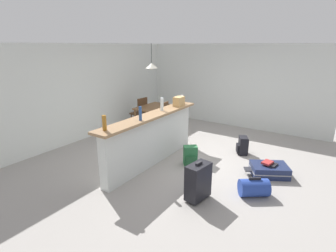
# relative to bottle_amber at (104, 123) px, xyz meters

# --- Properties ---
(ground_plane) EXTENTS (13.00, 13.00, 0.05)m
(ground_plane) POSITION_rel_bottle_amber_xyz_m (1.89, -0.55, -1.24)
(ground_plane) COLOR gray
(wall_back) EXTENTS (6.60, 0.10, 2.50)m
(wall_back) POSITION_rel_bottle_amber_xyz_m (1.89, 2.50, 0.03)
(wall_back) COLOR silver
(wall_back) RESTS_ON ground_plane
(wall_right) EXTENTS (0.10, 6.00, 2.50)m
(wall_right) POSITION_rel_bottle_amber_xyz_m (4.94, -0.25, 0.03)
(wall_right) COLOR silver
(wall_right) RESTS_ON ground_plane
(partition_half_wall) EXTENTS (2.80, 0.20, 1.04)m
(partition_half_wall) POSITION_rel_bottle_amber_xyz_m (1.26, -0.03, -0.70)
(partition_half_wall) COLOR silver
(partition_half_wall) RESTS_ON ground_plane
(bar_countertop) EXTENTS (2.96, 0.40, 0.05)m
(bar_countertop) POSITION_rel_bottle_amber_xyz_m (1.26, -0.03, -0.16)
(bar_countertop) COLOR #93704C
(bar_countertop) RESTS_ON partition_half_wall
(bottle_amber) EXTENTS (0.07, 0.07, 0.26)m
(bottle_amber) POSITION_rel_bottle_amber_xyz_m (0.00, 0.00, 0.00)
(bottle_amber) COLOR #9E661E
(bottle_amber) RESTS_ON bar_countertop
(bottle_blue) EXTENTS (0.06, 0.06, 0.27)m
(bottle_blue) POSITION_rel_bottle_amber_xyz_m (0.80, -0.11, 0.01)
(bottle_blue) COLOR #284C89
(bottle_blue) RESTS_ON bar_countertop
(bottle_clear) EXTENTS (0.07, 0.07, 0.28)m
(bottle_clear) POSITION_rel_bottle_amber_xyz_m (1.67, -0.01, 0.01)
(bottle_clear) COLOR silver
(bottle_clear) RESTS_ON bar_countertop
(bottle_white) EXTENTS (0.07, 0.07, 0.21)m
(bottle_white) POSITION_rel_bottle_amber_xyz_m (2.54, -0.00, -0.03)
(bottle_white) COLOR silver
(bottle_white) RESTS_ON bar_countertop
(grocery_bag) EXTENTS (0.26, 0.18, 0.22)m
(grocery_bag) POSITION_rel_bottle_amber_xyz_m (2.25, -0.09, -0.02)
(grocery_bag) COLOR tan
(grocery_bag) RESTS_ON bar_countertop
(dining_table) EXTENTS (1.10, 0.80, 0.74)m
(dining_table) POSITION_rel_bottle_amber_xyz_m (3.10, 1.24, -0.57)
(dining_table) COLOR brown
(dining_table) RESTS_ON ground_plane
(dining_chair_near_partition) EXTENTS (0.42, 0.42, 0.93)m
(dining_chair_near_partition) POSITION_rel_bottle_amber_xyz_m (2.99, 0.73, -0.70)
(dining_chair_near_partition) COLOR #4C331E
(dining_chair_near_partition) RESTS_ON ground_plane
(dining_chair_far_side) EXTENTS (0.43, 0.43, 0.93)m
(dining_chair_far_side) POSITION_rel_bottle_amber_xyz_m (3.15, 1.83, -0.70)
(dining_chair_far_side) COLOR #4C331E
(dining_chair_far_side) RESTS_ON ground_plane
(pendant_lamp) EXTENTS (0.34, 0.34, 0.71)m
(pendant_lamp) POSITION_rel_bottle_amber_xyz_m (3.06, 1.30, 0.69)
(pendant_lamp) COLOR black
(suitcase_flat_navy) EXTENTS (0.77, 0.88, 0.22)m
(suitcase_flat_navy) POSITION_rel_bottle_amber_xyz_m (2.08, -2.28, -1.11)
(suitcase_flat_navy) COLOR #1E284C
(suitcase_flat_navy) RESTS_ON ground_plane
(duffel_bag_blue) EXTENTS (0.52, 0.56, 0.34)m
(duffel_bag_blue) POSITION_rel_bottle_amber_xyz_m (1.17, -2.24, -1.06)
(duffel_bag_blue) COLOR #233D93
(duffel_bag_blue) RESTS_ON ground_plane
(backpack_green) EXTENTS (0.34, 0.34, 0.42)m
(backpack_green) POSITION_rel_bottle_amber_xyz_m (1.64, -0.76, -1.01)
(backpack_green) COLOR #286B3D
(backpack_green) RESTS_ON ground_plane
(backpack_black) EXTENTS (0.33, 0.32, 0.42)m
(backpack_black) POSITION_rel_bottle_amber_xyz_m (2.83, -1.49, -1.01)
(backpack_black) COLOR black
(backpack_black) RESTS_ON ground_plane
(suitcase_upright_black) EXTENTS (0.47, 0.31, 0.67)m
(suitcase_upright_black) POSITION_rel_bottle_amber_xyz_m (0.55, -1.50, -0.89)
(suitcase_upright_black) COLOR black
(suitcase_upright_black) RESTS_ON ground_plane
(book_stack) EXTENTS (0.27, 0.28, 0.07)m
(book_stack) POSITION_rel_bottle_amber_xyz_m (2.06, -2.27, -0.96)
(book_stack) COLOR black
(book_stack) RESTS_ON suitcase_flat_navy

